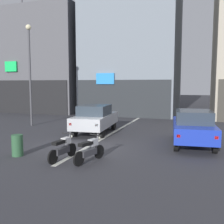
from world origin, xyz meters
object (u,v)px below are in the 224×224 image
at_px(trash_bin, 17,145).
at_px(car_blue_parked_kerbside, 193,126).
at_px(street_lamp, 30,65).
at_px(motorcycle_white_row_leftmost, 63,148).
at_px(motorcycle_silver_row_left_mid, 90,150).
at_px(car_silver_crossing_near, 95,118).

bearing_deg(trash_bin, car_blue_parked_kerbside, 32.03).
xyz_separation_m(street_lamp, trash_bin, (4.07, -6.54, -3.69)).
relative_size(street_lamp, trash_bin, 7.95).
relative_size(motorcycle_white_row_leftmost, trash_bin, 1.96).
distance_m(car_blue_parked_kerbside, motorcycle_silver_row_left_mid, 5.27).
xyz_separation_m(car_blue_parked_kerbside, trash_bin, (-6.54, -4.09, -0.46)).
distance_m(street_lamp, motorcycle_white_row_leftmost, 9.58).
xyz_separation_m(street_lamp, motorcycle_white_row_leftmost, (6.06, -6.45, -3.66)).
bearing_deg(motorcycle_white_row_leftmost, street_lamp, 133.23).
height_order(car_silver_crossing_near, motorcycle_white_row_leftmost, car_silver_crossing_near).
xyz_separation_m(motorcycle_white_row_leftmost, trash_bin, (-1.99, -0.09, -0.03)).
relative_size(motorcycle_silver_row_left_mid, trash_bin, 1.91).
xyz_separation_m(car_silver_crossing_near, motorcycle_white_row_leftmost, (0.89, -5.34, -0.43)).
distance_m(motorcycle_silver_row_left_mid, trash_bin, 3.05).
height_order(car_blue_parked_kerbside, motorcycle_silver_row_left_mid, car_blue_parked_kerbside).
bearing_deg(trash_bin, street_lamp, 121.93).
bearing_deg(street_lamp, car_silver_crossing_near, -12.13).
distance_m(car_blue_parked_kerbside, motorcycle_white_row_leftmost, 6.08).
bearing_deg(car_silver_crossing_near, motorcycle_white_row_leftmost, -80.58).
height_order(car_silver_crossing_near, trash_bin, car_silver_crossing_near).
relative_size(car_silver_crossing_near, motorcycle_white_row_leftmost, 2.54).
bearing_deg(car_blue_parked_kerbside, motorcycle_silver_row_left_mid, -131.76).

